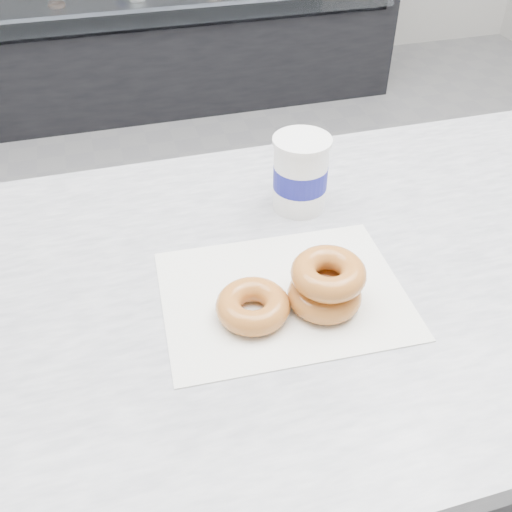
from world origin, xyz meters
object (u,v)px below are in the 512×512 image
(donut_stack, at_px, (326,284))
(display_case, at_px, (172,8))
(donut_single, at_px, (253,306))
(coffee_cup, at_px, (300,173))
(counter, at_px, (392,414))

(donut_stack, bearing_deg, display_case, 85.58)
(donut_single, distance_m, donut_stack, 0.10)
(display_case, xyz_separation_m, donut_single, (-0.32, -2.79, 0.43))
(donut_stack, bearing_deg, donut_single, 177.21)
(coffee_cup, bearing_deg, display_case, 72.90)
(donut_single, relative_size, coffee_cup, 0.79)
(donut_single, bearing_deg, donut_stack, -2.79)
(donut_single, bearing_deg, display_case, 83.50)
(counter, relative_size, donut_stack, 26.78)
(donut_stack, height_order, coffee_cup, coffee_cup)
(counter, relative_size, donut_single, 30.40)
(counter, height_order, display_case, display_case)
(counter, distance_m, display_case, 2.72)
(counter, bearing_deg, coffee_cup, 136.51)
(donut_stack, xyz_separation_m, coffee_cup, (0.04, 0.24, 0.03))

